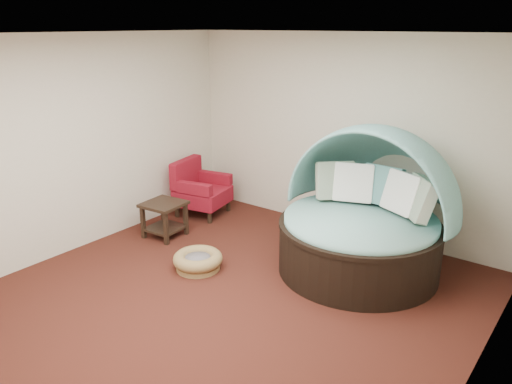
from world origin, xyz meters
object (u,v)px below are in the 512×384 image
Objects in this scene: canopy_daybed at (366,205)px; red_armchair at (199,189)px; side_table at (164,215)px; pet_basket at (198,261)px.

canopy_daybed reaches higher than red_armchair.
red_armchair is at bearing 103.14° from side_table.
canopy_daybed reaches higher than pet_basket.
red_armchair is (-1.30, 1.43, 0.29)m from pet_basket.
pet_basket is at bearing -23.12° from side_table.
canopy_daybed is 2.45× the size of red_armchair.
side_table is (-2.68, -0.80, -0.50)m from canopy_daybed.
pet_basket is 1.96m from red_armchair.
side_table is at bearing 156.88° from pet_basket.
canopy_daybed reaches higher than side_table.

